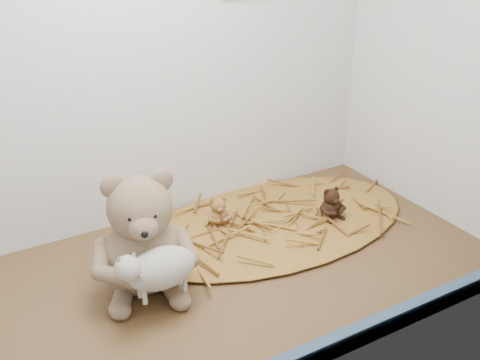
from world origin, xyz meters
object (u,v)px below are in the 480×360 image
main_teddy (141,232)px  toy_lamb (161,268)px  mini_teddy_brown (331,202)px  mini_teddy_tan (218,210)px

main_teddy → toy_lamb: 9.19cm
toy_lamb → mini_teddy_brown: toy_lamb is taller
mini_teddy_tan → mini_teddy_brown: 25.88cm
main_teddy → mini_teddy_tan: (22.80, 12.41, -7.45)cm
toy_lamb → mini_teddy_tan: 31.41cm
main_teddy → toy_lamb: size_ratio=1.45×
mini_teddy_tan → mini_teddy_brown: (23.77, -10.22, 0.37)cm
main_teddy → toy_lamb: bearing=-73.9°
toy_lamb → mini_teddy_brown: (46.58, 10.90, -4.14)cm
mini_teddy_tan → mini_teddy_brown: bearing=-12.0°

